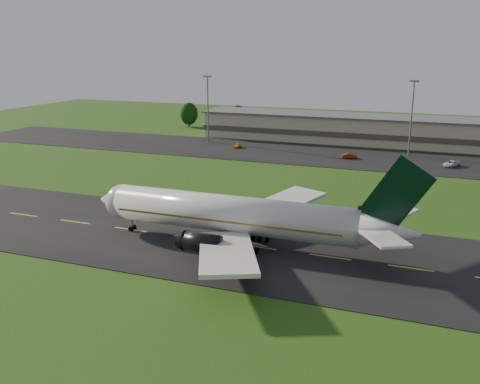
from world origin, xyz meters
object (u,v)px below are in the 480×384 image
(light_mast_west, at_px, (208,101))
(light_mast_centre, at_px, (412,109))
(terminal, at_px, (418,133))
(service_vehicle_b, at_px, (350,156))
(service_vehicle_c, at_px, (451,164))
(service_vehicle_a, at_px, (238,146))
(airliner, at_px, (238,216))

(light_mast_west, height_order, light_mast_centre, same)
(terminal, height_order, light_mast_centre, light_mast_centre)
(service_vehicle_b, xyz_separation_m, service_vehicle_c, (25.31, -0.83, 0.07))
(light_mast_west, relative_size, service_vehicle_a, 5.85)
(terminal, height_order, service_vehicle_b, terminal)
(service_vehicle_b, bearing_deg, service_vehicle_a, 70.85)
(service_vehicle_a, xyz_separation_m, service_vehicle_b, (33.47, -3.77, 0.07))
(terminal, height_order, light_mast_west, light_mast_west)
(airliner, distance_m, terminal, 98.35)
(light_mast_centre, xyz_separation_m, service_vehicle_b, (-14.31, -10.01, -11.98))
(light_mast_west, xyz_separation_m, service_vehicle_b, (45.69, -10.01, -11.98))
(light_mast_centre, bearing_deg, service_vehicle_a, -172.56)
(airliner, relative_size, service_vehicle_a, 14.72)
(airliner, xyz_separation_m, light_mast_centre, (19.16, 79.99, 8.08))
(light_mast_west, distance_m, light_mast_centre, 60.00)
(airliner, bearing_deg, service_vehicle_a, 110.75)
(terminal, xyz_separation_m, service_vehicle_c, (9.60, -27.03, -3.16))
(service_vehicle_b, relative_size, service_vehicle_c, 0.76)
(service_vehicle_a, relative_size, service_vehicle_b, 0.87)
(terminal, bearing_deg, service_vehicle_b, -120.96)
(airliner, height_order, service_vehicle_c, airliner)
(terminal, xyz_separation_m, light_mast_west, (-61.40, -16.18, 8.75))
(terminal, distance_m, service_vehicle_b, 30.72)
(airliner, distance_m, service_vehicle_a, 79.21)
(airliner, xyz_separation_m, service_vehicle_b, (4.85, 69.98, -3.90))
(terminal, bearing_deg, airliner, -102.07)
(light_mast_west, bearing_deg, terminal, 14.76)
(light_mast_centre, xyz_separation_m, service_vehicle_a, (-47.78, -6.24, -12.05))
(light_mast_centre, height_order, service_vehicle_a, light_mast_centre)
(light_mast_west, height_order, service_vehicle_b, light_mast_west)
(terminal, relative_size, light_mast_west, 7.13)
(light_mast_west, bearing_deg, service_vehicle_b, -12.36)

